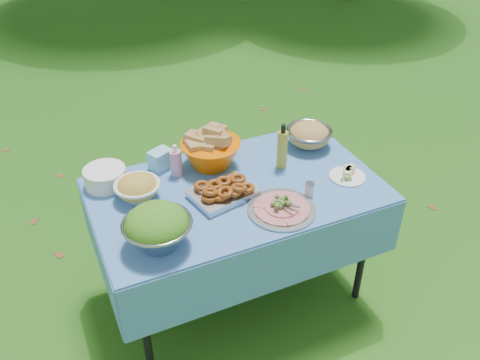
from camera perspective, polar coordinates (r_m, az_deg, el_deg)
name	(u,v)px	position (r m, az deg, el deg)	size (l,w,h in m)	color
ground	(237,291)	(3.10, -0.30, -12.39)	(80.00, 80.00, 0.00)	#103E0B
picnic_table	(237,244)	(2.84, -0.32, -7.18)	(1.46, 0.86, 0.76)	#7ECEF3
salad_bowl	(157,227)	(2.23, -9.27, -5.24)	(0.30, 0.30, 0.20)	#9C9DA4
pasta_bowl_white	(137,187)	(2.55, -11.45, -0.83)	(0.22, 0.22, 0.12)	white
plate_stack	(105,177)	(2.68, -14.89, 0.33)	(0.22, 0.22, 0.10)	white
wipes_box	(160,159)	(2.76, -8.92, 2.30)	(0.12, 0.09, 0.11)	#88D3E6
sanitizer_bottle	(176,160)	(2.67, -7.23, 2.22)	(0.06, 0.06, 0.18)	pink
bread_bowl	(211,148)	(2.72, -3.31, 3.61)	(0.32, 0.32, 0.22)	#ED6200
pasta_bowl_steel	(309,135)	(2.94, 7.77, 5.06)	(0.26, 0.26, 0.14)	#9C9DA4
fried_tray	(223,191)	(2.52, -1.90, -1.19)	(0.31, 0.22, 0.07)	silver
charcuterie_platter	(282,204)	(2.44, 4.73, -2.71)	(0.33, 0.33, 0.08)	#A8ABB0
oil_bottle	(282,146)	(2.71, 4.78, 3.82)	(0.06, 0.06, 0.26)	gold
cheese_plate	(348,173)	(2.72, 12.02, 0.77)	(0.19, 0.19, 0.05)	white
shaker	(310,189)	(2.55, 7.81, -1.06)	(0.05, 0.05, 0.07)	silver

